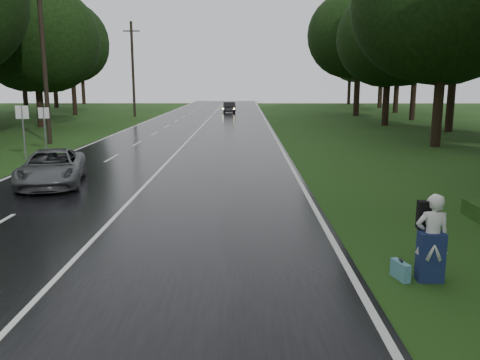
% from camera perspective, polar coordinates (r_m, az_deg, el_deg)
% --- Properties ---
extents(ground, '(160.00, 160.00, 0.00)m').
position_cam_1_polar(ground, '(11.73, -17.94, -8.21)').
color(ground, '#1F4013').
rests_on(ground, ground).
extents(road, '(12.00, 140.00, 0.04)m').
position_cam_1_polar(road, '(30.92, -6.35, 4.18)').
color(road, black).
rests_on(road, ground).
extents(lane_center, '(0.12, 140.00, 0.01)m').
position_cam_1_polar(lane_center, '(30.92, -6.35, 4.23)').
color(lane_center, silver).
rests_on(lane_center, road).
extents(grey_car, '(3.17, 5.03, 1.29)m').
position_cam_1_polar(grey_car, '(19.53, -20.93, 1.35)').
color(grey_car, '#4C4F51').
rests_on(grey_car, road).
extents(far_car, '(1.72, 4.15, 1.34)m').
position_cam_1_polar(far_car, '(61.62, -1.28, 8.40)').
color(far_car, black).
rests_on(far_car, road).
extents(hitchhiker, '(0.66, 0.60, 1.74)m').
position_cam_1_polar(hitchhiker, '(10.22, 21.24, -6.55)').
color(hitchhiker, silver).
rests_on(hitchhiker, ground).
extents(suitcase, '(0.28, 0.52, 0.36)m').
position_cam_1_polar(suitcase, '(10.30, 18.04, -9.90)').
color(suitcase, teal).
rests_on(suitcase, ground).
extents(utility_pole_mid, '(1.80, 0.28, 10.13)m').
position_cam_1_polar(utility_pole_mid, '(33.17, -21.09, 3.94)').
color(utility_pole_mid, black).
rests_on(utility_pole_mid, ground).
extents(utility_pole_far, '(1.80, 0.28, 10.19)m').
position_cam_1_polar(utility_pole_far, '(56.47, -12.06, 7.17)').
color(utility_pole_far, black).
rests_on(utility_pole_far, ground).
extents(road_sign_a, '(0.64, 0.10, 2.67)m').
position_cam_1_polar(road_sign_a, '(26.76, -23.50, 2.17)').
color(road_sign_a, white).
rests_on(road_sign_a, ground).
extents(road_sign_b, '(0.59, 0.10, 2.44)m').
position_cam_1_polar(road_sign_b, '(29.14, -21.45, 3.00)').
color(road_sign_b, white).
rests_on(road_sign_b, ground).
extents(tree_left_e, '(7.70, 7.70, 12.03)m').
position_cam_1_polar(tree_left_e, '(45.82, -21.94, 5.71)').
color(tree_left_e, black).
rests_on(tree_left_e, ground).
extents(tree_left_f, '(9.16, 9.16, 14.31)m').
position_cam_1_polar(tree_left_f, '(61.44, -18.50, 7.15)').
color(tree_left_f, black).
rests_on(tree_left_f, ground).
extents(tree_right_d, '(9.33, 9.33, 14.58)m').
position_cam_1_polar(tree_right_d, '(31.77, 21.60, 3.61)').
color(tree_right_d, black).
rests_on(tree_right_d, ground).
extents(tree_right_e, '(8.42, 8.42, 13.15)m').
position_cam_1_polar(tree_right_e, '(45.87, 16.37, 6.07)').
color(tree_right_e, black).
rests_on(tree_right_e, ground).
extents(tree_right_f, '(10.29, 10.29, 16.08)m').
position_cam_1_polar(tree_right_f, '(58.23, 13.23, 7.24)').
color(tree_right_f, black).
rests_on(tree_right_f, ground).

